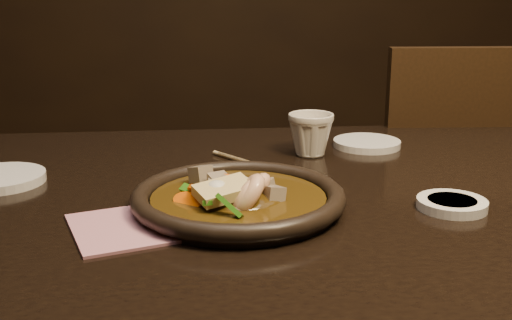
{
  "coord_description": "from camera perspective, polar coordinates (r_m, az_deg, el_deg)",
  "views": [
    {
      "loc": [
        -0.36,
        -0.8,
        1.04
      ],
      "look_at": [
        -0.28,
        0.04,
        0.8
      ],
      "focal_mm": 45.0,
      "sensor_mm": 36.0,
      "label": 1
    }
  ],
  "objects": [
    {
      "name": "soy_dish",
      "position": [
        0.88,
        17.02,
        -3.77
      ],
      "size": [
        0.09,
        0.09,
        0.01
      ],
      "primitive_type": "cylinder",
      "color": "silver",
      "rests_on": "table"
    },
    {
      "name": "chopsticks",
      "position": [
        1.0,
        0.94,
        -0.74
      ],
      "size": [
        0.16,
        0.21,
        0.01
      ],
      "rotation": [
        0.0,
        0.0,
        0.65
      ],
      "color": "tan",
      "rests_on": "table"
    },
    {
      "name": "chair",
      "position": [
        1.58,
        17.19,
        -5.14
      ],
      "size": [
        0.45,
        0.45,
        0.91
      ],
      "rotation": [
        0.0,
        0.0,
        3.09
      ],
      "color": "black",
      "rests_on": "floor"
    },
    {
      "name": "napkin",
      "position": [
        0.79,
        -10.95,
        -5.82
      ],
      "size": [
        0.18,
        0.18,
        0.0
      ],
      "primitive_type": "cube",
      "rotation": [
        0.0,
        0.0,
        0.32
      ],
      "color": "#B16D7D",
      "rests_on": "table"
    },
    {
      "name": "saucer_right",
      "position": [
        1.16,
        9.82,
        1.47
      ],
      "size": [
        0.12,
        0.12,
        0.01
      ],
      "primitive_type": "cylinder",
      "color": "silver",
      "rests_on": "table"
    },
    {
      "name": "stirfry",
      "position": [
        0.83,
        -1.77,
        -3.19
      ],
      "size": [
        0.16,
        0.16,
        0.07
      ],
      "color": "#352409",
      "rests_on": "plate"
    },
    {
      "name": "plate",
      "position": [
        0.83,
        -1.57,
        -3.49
      ],
      "size": [
        0.28,
        0.28,
        0.03
      ],
      "color": "black",
      "rests_on": "table"
    },
    {
      "name": "table",
      "position": [
        0.95,
        17.38,
        -7.61
      ],
      "size": [
        1.6,
        0.9,
        0.75
      ],
      "color": "black",
      "rests_on": "floor"
    },
    {
      "name": "tea_cup",
      "position": [
        1.08,
        4.88,
        2.4
      ],
      "size": [
        0.08,
        0.07,
        0.08
      ],
      "primitive_type": "imported",
      "rotation": [
        0.0,
        0.0,
        0.02
      ],
      "color": "beige",
      "rests_on": "table"
    }
  ]
}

